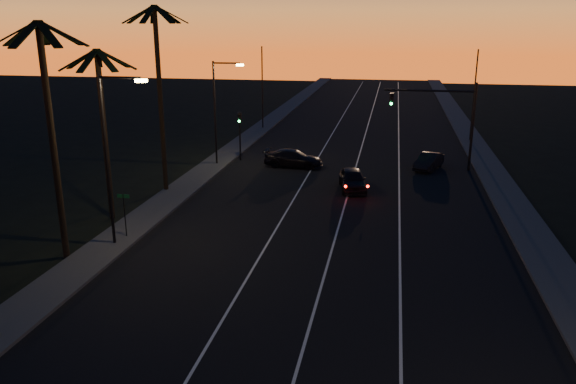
% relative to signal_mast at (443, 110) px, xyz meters
% --- Properties ---
extents(road, '(20.00, 170.00, 0.01)m').
position_rel_signal_mast_xyz_m(road, '(-7.14, -9.99, -4.78)').
color(road, black).
rests_on(road, ground).
extents(sidewalk_left, '(2.40, 170.00, 0.16)m').
position_rel_signal_mast_xyz_m(sidewalk_left, '(-18.34, -9.99, -4.70)').
color(sidewalk_left, '#373735').
rests_on(sidewalk_left, ground).
extents(sidewalk_right, '(2.40, 170.00, 0.16)m').
position_rel_signal_mast_xyz_m(sidewalk_right, '(4.06, -9.99, -4.70)').
color(sidewalk_right, '#373735').
rests_on(sidewalk_right, ground).
extents(lane_stripe_left, '(0.12, 160.00, 0.01)m').
position_rel_signal_mast_xyz_m(lane_stripe_left, '(-10.14, -9.99, -4.76)').
color(lane_stripe_left, silver).
rests_on(lane_stripe_left, road).
extents(lane_stripe_mid, '(0.12, 160.00, 0.01)m').
position_rel_signal_mast_xyz_m(lane_stripe_mid, '(-6.64, -9.99, -4.76)').
color(lane_stripe_mid, silver).
rests_on(lane_stripe_mid, road).
extents(lane_stripe_right, '(0.12, 160.00, 0.01)m').
position_rel_signal_mast_xyz_m(lane_stripe_right, '(-3.14, -9.99, -4.76)').
color(lane_stripe_right, silver).
rests_on(lane_stripe_right, road).
extents(palm_near, '(4.25, 4.16, 11.53)m').
position_rel_signal_mast_xyz_m(palm_near, '(-19.74, -21.99, 2.29)').
color(palm_near, black).
rests_on(palm_near, ground).
extents(palm_mid, '(4.25, 4.16, 10.03)m').
position_rel_signal_mast_xyz_m(palm_mid, '(-20.34, -15.99, 1.47)').
color(palm_mid, black).
rests_on(palm_mid, ground).
extents(palm_far, '(4.25, 4.16, 12.53)m').
position_rel_signal_mast_xyz_m(palm_far, '(-19.34, -9.99, 2.83)').
color(palm_far, black).
rests_on(palm_far, ground).
extents(streetlight_left_near, '(2.55, 0.26, 9.00)m').
position_rel_signal_mast_xyz_m(streetlight_left_near, '(-17.84, -19.99, 0.54)').
color(streetlight_left_near, black).
rests_on(streetlight_left_near, ground).
extents(streetlight_left_far, '(2.55, 0.26, 8.50)m').
position_rel_signal_mast_xyz_m(streetlight_left_far, '(-17.82, -1.99, 0.28)').
color(streetlight_left_far, black).
rests_on(streetlight_left_far, ground).
extents(street_sign, '(0.70, 0.06, 2.60)m').
position_rel_signal_mast_xyz_m(street_sign, '(-17.94, -18.99, -3.13)').
color(street_sign, black).
rests_on(street_sign, ground).
extents(signal_mast, '(7.10, 0.41, 7.00)m').
position_rel_signal_mast_xyz_m(signal_mast, '(0.00, 0.00, 0.00)').
color(signal_mast, black).
rests_on(signal_mast, ground).
extents(signal_post, '(0.28, 0.37, 4.20)m').
position_rel_signal_mast_xyz_m(signal_post, '(-16.64, -0.01, -1.89)').
color(signal_post, black).
rests_on(signal_post, ground).
extents(far_pole_left, '(0.14, 0.14, 9.00)m').
position_rel_signal_mast_xyz_m(far_pole_left, '(-18.14, 15.01, -0.28)').
color(far_pole_left, black).
rests_on(far_pole_left, ground).
extents(far_pole_right, '(0.14, 0.14, 9.00)m').
position_rel_signal_mast_xyz_m(far_pole_right, '(3.86, 12.01, -0.28)').
color(far_pole_right, black).
rests_on(far_pole_right, ground).
extents(lead_car, '(2.50, 5.03, 1.47)m').
position_rel_signal_mast_xyz_m(lead_car, '(-6.43, -7.16, -4.03)').
color(lead_car, black).
rests_on(lead_car, road).
extents(right_car, '(2.69, 4.16, 1.29)m').
position_rel_signal_mast_xyz_m(right_car, '(-0.80, -0.19, -4.12)').
color(right_car, black).
rests_on(right_car, road).
extents(cross_car, '(4.95, 2.27, 1.40)m').
position_rel_signal_mast_xyz_m(cross_car, '(-11.74, -1.44, -4.07)').
color(cross_car, black).
rests_on(cross_car, road).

